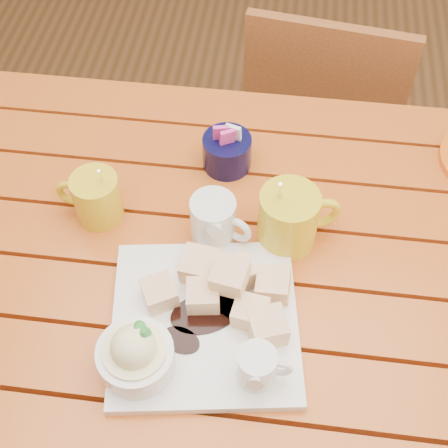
# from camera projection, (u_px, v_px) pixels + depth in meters

# --- Properties ---
(ground) EXTENTS (5.00, 5.00, 0.00)m
(ground) POSITION_uv_depth(u_px,v_px,m) (223.00, 410.00, 1.65)
(ground) COLOR #4F3116
(ground) RESTS_ON ground
(table) EXTENTS (1.20, 0.79, 0.75)m
(table) POSITION_uv_depth(u_px,v_px,m) (223.00, 281.00, 1.14)
(table) COLOR #A93F15
(table) RESTS_ON ground
(dessert_plate) EXTENTS (0.32, 0.32, 0.11)m
(dessert_plate) POSITION_uv_depth(u_px,v_px,m) (193.00, 326.00, 0.93)
(dessert_plate) COLOR white
(dessert_plate) RESTS_ON table
(coffee_mug_left) EXTENTS (0.12, 0.08, 0.13)m
(coffee_mug_left) POSITION_uv_depth(u_px,v_px,m) (95.00, 197.00, 1.06)
(coffee_mug_left) COLOR gold
(coffee_mug_left) RESTS_ON table
(coffee_mug_right) EXTENTS (0.14, 0.10, 0.16)m
(coffee_mug_right) POSITION_uv_depth(u_px,v_px,m) (290.00, 218.00, 1.02)
(coffee_mug_right) COLOR gold
(coffee_mug_right) RESTS_ON table
(cream_pitcher) EXTENTS (0.11, 0.09, 0.09)m
(cream_pitcher) POSITION_uv_depth(u_px,v_px,m) (215.00, 220.00, 1.03)
(cream_pitcher) COLOR white
(cream_pitcher) RESTS_ON table
(sugar_caddy) EXTENTS (0.09, 0.09, 0.10)m
(sugar_caddy) POSITION_uv_depth(u_px,v_px,m) (227.00, 151.00, 1.14)
(sugar_caddy) COLOR black
(sugar_caddy) RESTS_ON table
(chair_far) EXTENTS (0.43, 0.43, 0.81)m
(chair_far) POSITION_uv_depth(u_px,v_px,m) (321.00, 118.00, 1.67)
(chair_far) COLOR brown
(chair_far) RESTS_ON ground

